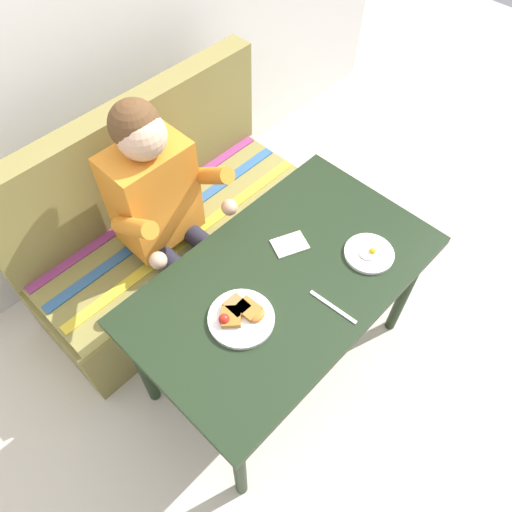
{
  "coord_description": "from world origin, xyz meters",
  "views": [
    {
      "loc": [
        -0.81,
        -0.63,
        2.26
      ],
      "look_at": [
        0.0,
        0.15,
        0.72
      ],
      "focal_mm": 34.38,
      "sensor_mm": 36.0,
      "label": 1
    }
  ],
  "objects_px": {
    "plate_eggs": "(369,253)",
    "napkin": "(290,244)",
    "couch": "(169,233)",
    "plate_breakfast": "(241,316)",
    "person": "(165,206)",
    "knife": "(333,307)",
    "table": "(284,289)"
  },
  "relations": [
    {
      "from": "plate_eggs",
      "to": "couch",
      "type": "bearing_deg",
      "value": 108.14
    },
    {
      "from": "napkin",
      "to": "knife",
      "type": "bearing_deg",
      "value": -108.84
    },
    {
      "from": "couch",
      "to": "napkin",
      "type": "height_order",
      "value": "couch"
    },
    {
      "from": "plate_breakfast",
      "to": "napkin",
      "type": "bearing_deg",
      "value": 14.5
    },
    {
      "from": "table",
      "to": "person",
      "type": "height_order",
      "value": "person"
    },
    {
      "from": "table",
      "to": "knife",
      "type": "xyz_separation_m",
      "value": [
        0.02,
        -0.21,
        0.08
      ]
    },
    {
      "from": "napkin",
      "to": "knife",
      "type": "xyz_separation_m",
      "value": [
        -0.1,
        -0.3,
        -0.0
      ]
    },
    {
      "from": "knife",
      "to": "napkin",
      "type": "bearing_deg",
      "value": 67.59
    },
    {
      "from": "table",
      "to": "plate_eggs",
      "type": "xyz_separation_m",
      "value": [
        0.3,
        -0.16,
        0.09
      ]
    },
    {
      "from": "person",
      "to": "plate_breakfast",
      "type": "bearing_deg",
      "value": -103.84
    },
    {
      "from": "table",
      "to": "couch",
      "type": "height_order",
      "value": "couch"
    },
    {
      "from": "knife",
      "to": "plate_eggs",
      "type": "bearing_deg",
      "value": 6.21
    },
    {
      "from": "plate_eggs",
      "to": "napkin",
      "type": "relative_size",
      "value": 1.45
    },
    {
      "from": "person",
      "to": "plate_breakfast",
      "type": "relative_size",
      "value": 5.12
    },
    {
      "from": "table",
      "to": "plate_eggs",
      "type": "bearing_deg",
      "value": -28.36
    },
    {
      "from": "person",
      "to": "knife",
      "type": "xyz_separation_m",
      "value": [
        0.12,
        -0.8,
        -0.01
      ]
    },
    {
      "from": "couch",
      "to": "knife",
      "type": "bearing_deg",
      "value": -88.61
    },
    {
      "from": "table",
      "to": "napkin",
      "type": "distance_m",
      "value": 0.18
    },
    {
      "from": "plate_breakfast",
      "to": "napkin",
      "type": "xyz_separation_m",
      "value": [
        0.37,
        0.09,
        -0.01
      ]
    },
    {
      "from": "person",
      "to": "knife",
      "type": "distance_m",
      "value": 0.81
    },
    {
      "from": "table",
      "to": "knife",
      "type": "bearing_deg",
      "value": -83.64
    },
    {
      "from": "couch",
      "to": "person",
      "type": "height_order",
      "value": "person"
    },
    {
      "from": "napkin",
      "to": "person",
      "type": "bearing_deg",
      "value": 113.54
    },
    {
      "from": "plate_breakfast",
      "to": "knife",
      "type": "relative_size",
      "value": 1.18
    },
    {
      "from": "couch",
      "to": "napkin",
      "type": "bearing_deg",
      "value": -79.43
    },
    {
      "from": "plate_breakfast",
      "to": "knife",
      "type": "xyz_separation_m",
      "value": [
        0.26,
        -0.21,
        -0.01
      ]
    },
    {
      "from": "plate_eggs",
      "to": "napkin",
      "type": "xyz_separation_m",
      "value": [
        -0.18,
        0.25,
        -0.01
      ]
    },
    {
      "from": "couch",
      "to": "plate_eggs",
      "type": "xyz_separation_m",
      "value": [
        0.3,
        -0.93,
        0.41
      ]
    },
    {
      "from": "table",
      "to": "plate_eggs",
      "type": "height_order",
      "value": "plate_eggs"
    },
    {
      "from": "person",
      "to": "napkin",
      "type": "bearing_deg",
      "value": -66.46
    },
    {
      "from": "couch",
      "to": "plate_breakfast",
      "type": "height_order",
      "value": "couch"
    },
    {
      "from": "couch",
      "to": "plate_breakfast",
      "type": "xyz_separation_m",
      "value": [
        -0.24,
        -0.77,
        0.41
      ]
    }
  ]
}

